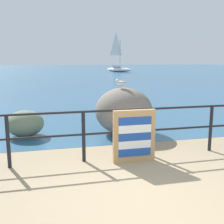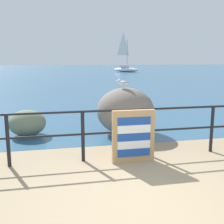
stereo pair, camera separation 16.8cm
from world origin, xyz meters
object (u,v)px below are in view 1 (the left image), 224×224
at_px(folded_deckchair_stack, 134,136).
at_px(breakwater_boulder_left, 25,124).
at_px(breakwater_boulder_main, 124,111).
at_px(seagull, 121,83).
at_px(sailboat, 119,67).

distance_m(folded_deckchair_stack, breakwater_boulder_left, 3.28).
xyz_separation_m(folded_deckchair_stack, breakwater_boulder_main, (0.39, 2.10, 0.11)).
relative_size(folded_deckchair_stack, seagull, 3.34).
distance_m(folded_deckchair_stack, sailboat, 38.86).
bearing_deg(folded_deckchair_stack, breakwater_boulder_main, 79.50).
distance_m(folded_deckchair_stack, breakwater_boulder_main, 2.14).
bearing_deg(folded_deckchair_stack, breakwater_boulder_left, 132.19).
bearing_deg(sailboat, folded_deckchair_stack, -57.81).
xyz_separation_m(folded_deckchair_stack, seagull, (0.30, 2.04, 0.87)).
height_order(breakwater_boulder_left, seagull, seagull).
relative_size(seagull, sailboat, 0.05).
relative_size(breakwater_boulder_main, sailboat, 0.25).
bearing_deg(breakwater_boulder_left, seagull, -8.80).
height_order(breakwater_boulder_main, sailboat, sailboat).
bearing_deg(sailboat, breakwater_boulder_main, -58.04).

